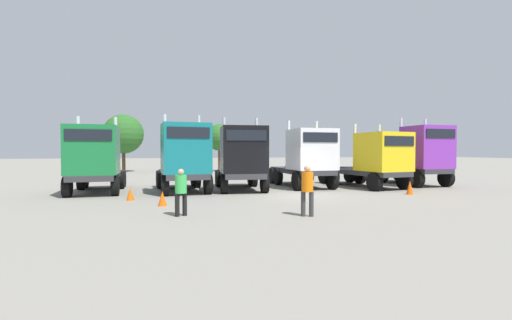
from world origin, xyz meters
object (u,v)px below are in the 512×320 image
object	(u,v)px
semi_truck_green	(95,158)
semi_truck_teal	(184,157)
traffic_cone_near	(410,188)
semi_truck_black	(242,158)
semi_truck_yellow	(375,159)
visitor_in_hivis	(307,187)
traffic_cone_mid	(162,199)
visitor_with_camera	(181,189)
semi_truck_white	(307,157)
semi_truck_purple	(420,155)
traffic_cone_far	(130,194)

from	to	relation	value
semi_truck_green	semi_truck_teal	xyz separation A→B (m)	(4.60, -0.57, 0.06)
semi_truck_green	traffic_cone_near	world-z (taller)	semi_truck_green
semi_truck_black	semi_truck_yellow	size ratio (longest dim) A/B	0.89
visitor_in_hivis	traffic_cone_mid	size ratio (longest dim) A/B	2.88
traffic_cone_mid	semi_truck_black	bearing A→B (deg)	46.26
visitor_with_camera	traffic_cone_mid	world-z (taller)	visitor_with_camera
semi_truck_white	semi_truck_black	bearing A→B (deg)	-82.56
semi_truck_green	traffic_cone_near	xyz separation A→B (m)	(16.02, -4.23, -1.53)
semi_truck_green	visitor_in_hivis	bearing A→B (deg)	41.91
semi_truck_purple	visitor_with_camera	world-z (taller)	semi_truck_purple
visitor_with_camera	traffic_cone_near	distance (m)	12.30
semi_truck_teal	traffic_cone_mid	size ratio (longest dim) A/B	9.80
semi_truck_black	visitor_in_hivis	bearing A→B (deg)	8.34
traffic_cone_far	visitor_with_camera	bearing A→B (deg)	-64.85
visitor_with_camera	semi_truck_purple	bearing A→B (deg)	92.47
semi_truck_green	traffic_cone_mid	xyz separation A→B (m)	(3.52, -5.09, -1.58)
semi_truck_white	semi_truck_teal	bearing A→B (deg)	-86.62
semi_truck_yellow	traffic_cone_far	world-z (taller)	semi_truck_yellow
semi_truck_purple	semi_truck_black	bearing A→B (deg)	-89.55
visitor_with_camera	semi_truck_teal	bearing A→B (deg)	154.25
traffic_cone_mid	semi_truck_green	bearing A→B (deg)	124.71
semi_truck_yellow	visitor_with_camera	world-z (taller)	semi_truck_yellow
semi_truck_teal	traffic_cone_far	bearing A→B (deg)	-50.90
semi_truck_teal	semi_truck_yellow	world-z (taller)	semi_truck_teal
visitor_in_hivis	traffic_cone_near	xyz separation A→B (m)	(7.57, 4.45, -0.67)
semi_truck_teal	semi_truck_purple	xyz separation A→B (m)	(15.15, 0.22, 0.05)
semi_truck_white	traffic_cone_far	xyz separation A→B (m)	(-9.97, -3.06, -1.59)
semi_truck_purple	visitor_in_hivis	world-z (taller)	semi_truck_purple
visitor_in_hivis	semi_truck_purple	bearing A→B (deg)	151.22
semi_truck_white	semi_truck_purple	world-z (taller)	semi_truck_purple
semi_truck_teal	traffic_cone_near	distance (m)	12.10
visitor_with_camera	semi_truck_white	bearing A→B (deg)	111.70
semi_truck_black	visitor_with_camera	world-z (taller)	semi_truck_black
semi_truck_purple	semi_truck_teal	bearing A→B (deg)	-89.98
visitor_in_hivis	semi_truck_black	bearing A→B (deg)	-150.61
semi_truck_teal	visitor_in_hivis	size ratio (longest dim) A/B	3.40
semi_truck_white	semi_truck_yellow	bearing A→B (deg)	73.79
semi_truck_purple	traffic_cone_far	xyz separation A→B (m)	(-17.69, -2.68, -1.71)
traffic_cone_mid	semi_truck_white	bearing A→B (deg)	31.03
semi_truck_black	semi_truck_green	bearing A→B (deg)	-90.72
traffic_cone_far	semi_truck_purple	bearing A→B (deg)	8.61
semi_truck_white	traffic_cone_mid	world-z (taller)	semi_truck_white
semi_truck_black	semi_truck_yellow	xyz separation A→B (m)	(8.20, -0.42, -0.10)
semi_truck_yellow	visitor_with_camera	distance (m)	13.53
semi_truck_black	traffic_cone_far	distance (m)	6.43
traffic_cone_near	traffic_cone_mid	world-z (taller)	traffic_cone_near
semi_truck_black	semi_truck_purple	size ratio (longest dim) A/B	1.00
semi_truck_purple	traffic_cone_near	xyz separation A→B (m)	(-3.73, -3.88, -1.64)
semi_truck_white	visitor_with_camera	world-z (taller)	semi_truck_white
traffic_cone_far	semi_truck_yellow	bearing A→B (deg)	8.16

